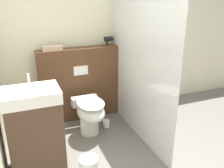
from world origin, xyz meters
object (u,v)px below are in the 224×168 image
hair_drier (109,39)px  toilet (90,113)px  waste_bin (89,168)px  sink_vanity (36,131)px

hair_drier → toilet: bearing=-131.4°
waste_bin → toilet: bearing=72.0°
toilet → waste_bin: size_ratio=2.48×
sink_vanity → hair_drier: size_ratio=7.02×
sink_vanity → hair_drier: hair_drier is taller
hair_drier → waste_bin: 2.02m
hair_drier → waste_bin: hair_drier is taller
toilet → waste_bin: 0.94m
hair_drier → sink_vanity: bearing=-140.3°
sink_vanity → waste_bin: (0.50, -0.38, -0.38)m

